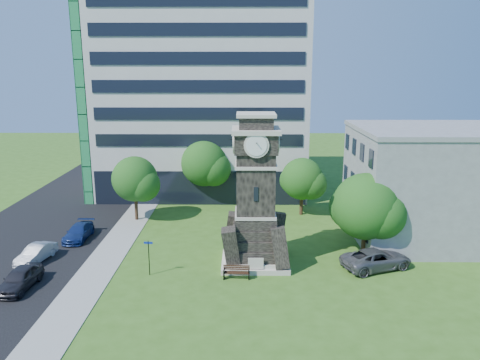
{
  "coord_description": "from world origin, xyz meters",
  "views": [
    {
      "loc": [
        2.05,
        -34.01,
        15.63
      ],
      "look_at": [
        1.74,
        5.52,
        6.1
      ],
      "focal_mm": 35.0,
      "sensor_mm": 36.0,
      "label": 1
    }
  ],
  "objects_px": {
    "clock_tower": "(255,200)",
    "street_sign": "(149,254)",
    "car_street_north": "(79,232)",
    "car_east_lot": "(376,259)",
    "car_street_mid": "(36,254)",
    "car_street_south": "(20,279)",
    "park_bench": "(236,272)"
  },
  "relations": [
    {
      "from": "car_street_mid",
      "to": "car_street_north",
      "type": "height_order",
      "value": "car_street_mid"
    },
    {
      "from": "car_street_north",
      "to": "car_east_lot",
      "type": "relative_size",
      "value": 0.81
    },
    {
      "from": "park_bench",
      "to": "car_street_south",
      "type": "bearing_deg",
      "value": -170.22
    },
    {
      "from": "park_bench",
      "to": "car_east_lot",
      "type": "bearing_deg",
      "value": 13.34
    },
    {
      "from": "clock_tower",
      "to": "car_street_south",
      "type": "height_order",
      "value": "clock_tower"
    },
    {
      "from": "car_street_south",
      "to": "car_east_lot",
      "type": "relative_size",
      "value": 0.79
    },
    {
      "from": "car_street_north",
      "to": "park_bench",
      "type": "distance_m",
      "value": 17.03
    },
    {
      "from": "park_bench",
      "to": "car_street_north",
      "type": "bearing_deg",
      "value": 154.23
    },
    {
      "from": "car_street_south",
      "to": "car_street_north",
      "type": "xyz_separation_m",
      "value": [
        0.78,
        10.05,
        -0.09
      ]
    },
    {
      "from": "clock_tower",
      "to": "car_street_south",
      "type": "xyz_separation_m",
      "value": [
        -17.13,
        -4.95,
        -4.51
      ]
    },
    {
      "from": "car_street_south",
      "to": "car_east_lot",
      "type": "bearing_deg",
      "value": 11.03
    },
    {
      "from": "car_street_south",
      "to": "car_street_mid",
      "type": "xyz_separation_m",
      "value": [
        -0.95,
        4.86,
        -0.08
      ]
    },
    {
      "from": "clock_tower",
      "to": "park_bench",
      "type": "distance_m",
      "value": 5.89
    },
    {
      "from": "clock_tower",
      "to": "street_sign",
      "type": "xyz_separation_m",
      "value": [
        -8.21,
        -2.62,
        -3.52
      ]
    },
    {
      "from": "car_street_south",
      "to": "car_street_north",
      "type": "bearing_deg",
      "value": 88.67
    },
    {
      "from": "car_street_mid",
      "to": "clock_tower",
      "type": "bearing_deg",
      "value": 11.72
    },
    {
      "from": "car_street_mid",
      "to": "car_street_north",
      "type": "bearing_deg",
      "value": 83.04
    },
    {
      "from": "car_street_north",
      "to": "clock_tower",
      "type": "bearing_deg",
      "value": -16.56
    },
    {
      "from": "car_street_north",
      "to": "street_sign",
      "type": "relative_size",
      "value": 1.65
    },
    {
      "from": "car_street_south",
      "to": "car_street_north",
      "type": "distance_m",
      "value": 10.08
    },
    {
      "from": "car_street_south",
      "to": "car_east_lot",
      "type": "xyz_separation_m",
      "value": [
        26.78,
        3.73,
        0.03
      ]
    },
    {
      "from": "street_sign",
      "to": "car_street_south",
      "type": "bearing_deg",
      "value": -160.87
    },
    {
      "from": "car_east_lot",
      "to": "park_bench",
      "type": "distance_m",
      "value": 11.3
    },
    {
      "from": "car_street_north",
      "to": "car_east_lot",
      "type": "xyz_separation_m",
      "value": [
        26.0,
        -6.33,
        0.12
      ]
    },
    {
      "from": "car_street_mid",
      "to": "street_sign",
      "type": "distance_m",
      "value": 10.25
    },
    {
      "from": "car_east_lot",
      "to": "street_sign",
      "type": "height_order",
      "value": "street_sign"
    },
    {
      "from": "car_street_north",
      "to": "park_bench",
      "type": "bearing_deg",
      "value": -28.34
    },
    {
      "from": "car_east_lot",
      "to": "street_sign",
      "type": "distance_m",
      "value": 17.94
    },
    {
      "from": "car_east_lot",
      "to": "street_sign",
      "type": "bearing_deg",
      "value": 73.93
    },
    {
      "from": "clock_tower",
      "to": "car_east_lot",
      "type": "xyz_separation_m",
      "value": [
        9.65,
        -1.22,
        -4.49
      ]
    },
    {
      "from": "clock_tower",
      "to": "car_street_north",
      "type": "xyz_separation_m",
      "value": [
        -16.35,
        5.1,
        -4.61
      ]
    },
    {
      "from": "street_sign",
      "to": "clock_tower",
      "type": "bearing_deg",
      "value": 22.17
    }
  ]
}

